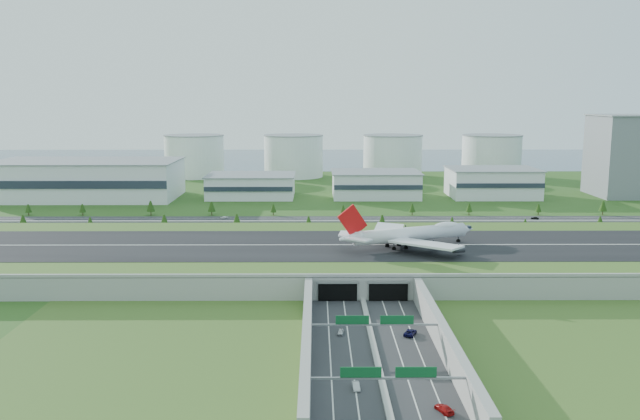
{
  "coord_description": "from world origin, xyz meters",
  "views": [
    {
      "loc": [
        -15.71,
        -269.19,
        67.7
      ],
      "look_at": [
        -13.9,
        35.0,
        16.78
      ],
      "focal_mm": 38.0,
      "sensor_mm": 36.0,
      "label": 1
    }
  ],
  "objects_px": {
    "car_1": "(356,386)",
    "car_7": "(224,218)",
    "office_tower": "(629,156)",
    "car_3": "(444,409)",
    "car_5": "(535,218)",
    "car_4": "(93,224)",
    "fuel_tank_a": "(194,156)",
    "boeing_747": "(409,234)",
    "car_2": "(410,332)",
    "car_0": "(341,332)"
  },
  "relations": [
    {
      "from": "car_0",
      "to": "car_1",
      "type": "bearing_deg",
      "value": -78.14
    },
    {
      "from": "car_1",
      "to": "car_7",
      "type": "distance_m",
      "value": 232.94
    },
    {
      "from": "car_1",
      "to": "car_2",
      "type": "bearing_deg",
      "value": 60.2
    },
    {
      "from": "car_2",
      "to": "car_4",
      "type": "relative_size",
      "value": 1.4
    },
    {
      "from": "car_4",
      "to": "car_5",
      "type": "distance_m",
      "value": 242.19
    },
    {
      "from": "fuel_tank_a",
      "to": "car_3",
      "type": "xyz_separation_m",
      "value": [
        132.08,
        -441.72,
        -16.57
      ]
    },
    {
      "from": "fuel_tank_a",
      "to": "car_3",
      "type": "bearing_deg",
      "value": -73.35
    },
    {
      "from": "car_4",
      "to": "car_5",
      "type": "relative_size",
      "value": 0.99
    },
    {
      "from": "car_4",
      "to": "car_5",
      "type": "height_order",
      "value": "car_4"
    },
    {
      "from": "car_0",
      "to": "car_5",
      "type": "height_order",
      "value": "car_0"
    },
    {
      "from": "office_tower",
      "to": "boeing_747",
      "type": "relative_size",
      "value": 0.94
    },
    {
      "from": "car_5",
      "to": "car_7",
      "type": "height_order",
      "value": "car_5"
    },
    {
      "from": "car_1",
      "to": "car_2",
      "type": "relative_size",
      "value": 0.77
    },
    {
      "from": "car_5",
      "to": "car_4",
      "type": "bearing_deg",
      "value": -62.71
    },
    {
      "from": "car_0",
      "to": "car_5",
      "type": "distance_m",
      "value": 217.64
    },
    {
      "from": "car_2",
      "to": "fuel_tank_a",
      "type": "bearing_deg",
      "value": -48.3
    },
    {
      "from": "car_0",
      "to": "car_1",
      "type": "distance_m",
      "value": 37.24
    },
    {
      "from": "car_4",
      "to": "car_7",
      "type": "relative_size",
      "value": 0.89
    },
    {
      "from": "office_tower",
      "to": "car_2",
      "type": "bearing_deg",
      "value": -124.1
    },
    {
      "from": "car_3",
      "to": "car_4",
      "type": "bearing_deg",
      "value": -79.55
    },
    {
      "from": "car_1",
      "to": "boeing_747",
      "type": "bearing_deg",
      "value": 72.74
    },
    {
      "from": "fuel_tank_a",
      "to": "car_7",
      "type": "height_order",
      "value": "fuel_tank_a"
    },
    {
      "from": "fuel_tank_a",
      "to": "boeing_747",
      "type": "relative_size",
      "value": 0.85
    },
    {
      "from": "car_4",
      "to": "boeing_747",
      "type": "bearing_deg",
      "value": -118.27
    },
    {
      "from": "office_tower",
      "to": "fuel_tank_a",
      "type": "distance_m",
      "value": 340.18
    },
    {
      "from": "office_tower",
      "to": "boeing_747",
      "type": "bearing_deg",
      "value": -131.91
    },
    {
      "from": "office_tower",
      "to": "car_5",
      "type": "bearing_deg",
      "value": -135.12
    },
    {
      "from": "fuel_tank_a",
      "to": "car_1",
      "type": "bearing_deg",
      "value": -75.19
    },
    {
      "from": "fuel_tank_a",
      "to": "car_3",
      "type": "distance_m",
      "value": 461.35
    },
    {
      "from": "boeing_747",
      "to": "office_tower",
      "type": "bearing_deg",
      "value": 26.16
    },
    {
      "from": "car_1",
      "to": "car_7",
      "type": "height_order",
      "value": "car_1"
    },
    {
      "from": "car_2",
      "to": "car_3",
      "type": "distance_m",
      "value": 48.16
    },
    {
      "from": "car_3",
      "to": "car_4",
      "type": "distance_m",
      "value": 263.54
    },
    {
      "from": "office_tower",
      "to": "car_3",
      "type": "distance_m",
      "value": 377.85
    },
    {
      "from": "car_3",
      "to": "fuel_tank_a",
      "type": "bearing_deg",
      "value": -96.84
    },
    {
      "from": "office_tower",
      "to": "car_1",
      "type": "height_order",
      "value": "office_tower"
    },
    {
      "from": "car_0",
      "to": "car_4",
      "type": "bearing_deg",
      "value": 135.26
    },
    {
      "from": "fuel_tank_a",
      "to": "car_4",
      "type": "relative_size",
      "value": 11.77
    },
    {
      "from": "fuel_tank_a",
      "to": "car_5",
      "type": "bearing_deg",
      "value": -42.54
    },
    {
      "from": "office_tower",
      "to": "car_5",
      "type": "distance_m",
      "value": 134.41
    },
    {
      "from": "car_2",
      "to": "car_7",
      "type": "distance_m",
      "value": 204.39
    },
    {
      "from": "fuel_tank_a",
      "to": "car_5",
      "type": "relative_size",
      "value": 11.65
    },
    {
      "from": "car_1",
      "to": "car_3",
      "type": "relative_size",
      "value": 0.82
    },
    {
      "from": "office_tower",
      "to": "fuel_tank_a",
      "type": "height_order",
      "value": "office_tower"
    },
    {
      "from": "boeing_747",
      "to": "car_7",
      "type": "relative_size",
      "value": 12.35
    },
    {
      "from": "car_2",
      "to": "car_3",
      "type": "bearing_deg",
      "value": 114.1
    },
    {
      "from": "office_tower",
      "to": "car_7",
      "type": "bearing_deg",
      "value": -161.4
    },
    {
      "from": "office_tower",
      "to": "boeing_747",
      "type": "height_order",
      "value": "office_tower"
    },
    {
      "from": "fuel_tank_a",
      "to": "boeing_747",
      "type": "bearing_deg",
      "value": -65.7
    },
    {
      "from": "car_1",
      "to": "car_7",
      "type": "xyz_separation_m",
      "value": [
        -61.06,
        224.8,
        -0.06
      ]
    }
  ]
}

